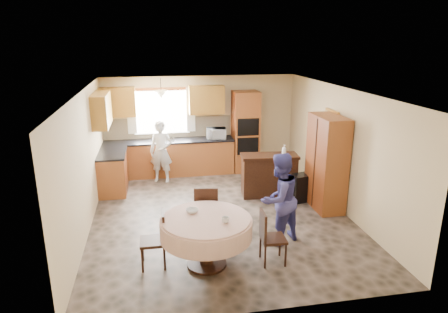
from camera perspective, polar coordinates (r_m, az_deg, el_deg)
name	(u,v)px	position (r m, az deg, el deg)	size (l,w,h in m)	color
floor	(220,215)	(8.13, -0.56, -8.36)	(5.00, 6.00, 0.01)	brown
ceiling	(220,91)	(7.43, -0.61, 9.39)	(5.00, 6.00, 0.01)	white
wall_back	(200,124)	(10.57, -3.41, 4.68)	(5.00, 0.02, 2.50)	#CEB584
wall_front	(262,225)	(4.96, 5.51, -9.68)	(5.00, 0.02, 2.50)	#CEB584
wall_left	(85,163)	(7.68, -19.28, -0.87)	(0.02, 6.00, 2.50)	#CEB584
wall_right	(341,149)	(8.47, 16.32, 0.99)	(0.02, 6.00, 2.50)	#CEB584
window	(161,112)	(10.41, -8.93, 6.29)	(1.40, 0.03, 1.10)	white
curtain_left	(131,111)	(10.36, -13.11, 6.29)	(0.22, 0.02, 1.15)	white
curtain_right	(191,110)	(10.40, -4.78, 6.70)	(0.22, 0.02, 1.15)	white
base_cab_back	(170,158)	(10.41, -7.77, -0.23)	(3.30, 0.60, 0.88)	#B3662F
counter_back	(169,141)	(10.29, -7.87, 2.22)	(3.30, 0.64, 0.04)	black
base_cab_left	(113,172)	(9.59, -15.56, -2.20)	(0.60, 1.20, 0.88)	#B3662F
counter_left	(112,153)	(9.46, -15.77, 0.44)	(0.64, 1.20, 0.04)	black
backsplash	(168,128)	(10.50, -8.01, 4.08)	(3.30, 0.02, 0.55)	beige
wall_cab_left	(118,102)	(10.24, -14.91, 7.52)	(0.85, 0.33, 0.72)	gold
wall_cab_right	(206,100)	(10.31, -2.52, 8.12)	(0.90, 0.33, 0.72)	gold
wall_cab_side	(101,110)	(9.25, -17.10, 6.41)	(0.33, 1.20, 0.72)	gold
oven_tower	(245,132)	(10.51, 3.06, 3.56)	(0.66, 0.62, 2.12)	#B3662F
oven_upper	(248,127)	(10.17, 3.49, 4.21)	(0.56, 0.01, 0.45)	black
oven_lower	(248,146)	(10.29, 3.44, 1.49)	(0.56, 0.01, 0.45)	black
pendant	(161,94)	(9.85, -8.97, 8.77)	(0.36, 0.36, 0.18)	beige
sideboard	(269,176)	(9.01, 6.43, -2.85)	(1.25, 0.52, 0.89)	#311A0D
space_heater	(301,188)	(8.85, 10.88, -4.41)	(0.44, 0.31, 0.60)	black
cupboard	(326,163)	(8.44, 14.43, -0.88)	(0.51, 1.02, 1.95)	#B3662F
dining_table	(206,229)	(6.22, -2.56, -10.25)	(1.41, 1.41, 0.81)	#311A0D
chair_left	(157,236)	(6.36, -9.51, -11.19)	(0.39, 0.39, 0.90)	#311A0D
chair_back	(207,210)	(7.05, -2.50, -7.59)	(0.51, 0.51, 0.99)	#311A0D
chair_right	(269,235)	(6.39, 6.44, -11.03)	(0.39, 0.39, 0.88)	#311A0D
framed_picture	(331,121)	(8.73, 15.09, 4.86)	(0.06, 0.59, 0.49)	gold
microwave	(216,133)	(10.32, -1.12, 3.33)	(0.50, 0.34, 0.28)	silver
person_sink	(161,152)	(9.86, -8.97, 0.70)	(0.56, 0.37, 1.52)	silver
person_dining	(279,199)	(6.88, 7.86, -6.02)	(0.78, 0.61, 1.61)	#403E87
bowl_sideboard	(251,157)	(8.75, 3.93, -0.11)	(0.21, 0.21, 0.05)	#B2B2B2
bottle_sideboard	(284,151)	(8.93, 8.58, 0.82)	(0.11, 0.11, 0.27)	silver
cup_table	(225,220)	(5.97, 0.20, -9.05)	(0.11, 0.11, 0.09)	#B2B2B2
bowl_table	(192,211)	(6.32, -4.58, -7.75)	(0.19, 0.19, 0.06)	#B2B2B2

